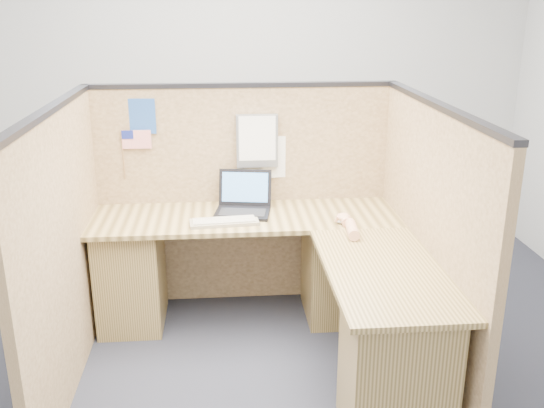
{
  "coord_description": "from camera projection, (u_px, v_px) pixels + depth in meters",
  "views": [
    {
      "loc": [
        -0.14,
        -2.97,
        2.03
      ],
      "look_at": [
        0.16,
        0.5,
        0.86
      ],
      "focal_mm": 40.0,
      "sensor_mm": 36.0,
      "label": 1
    }
  ],
  "objects": [
    {
      "name": "floor",
      "position": [
        252.0,
        375.0,
        3.47
      ],
      "size": [
        5.0,
        5.0,
        0.0
      ],
      "primitive_type": "plane",
      "color": "#1F212C",
      "rests_on": "ground"
    },
    {
      "name": "wall_back",
      "position": [
        236.0,
        79.0,
        5.15
      ],
      "size": [
        5.0,
        0.0,
        5.0
      ],
      "primitive_type": "plane",
      "rotation": [
        1.57,
        0.0,
        0.0
      ],
      "color": "#ACAEB1",
      "rests_on": "floor"
    },
    {
      "name": "cubicle_partitions",
      "position": [
        247.0,
        223.0,
        3.63
      ],
      "size": [
        2.06,
        1.83,
        1.53
      ],
      "color": "brown",
      "rests_on": "floor"
    },
    {
      "name": "l_desk",
      "position": [
        280.0,
        289.0,
        3.63
      ],
      "size": [
        1.95,
        1.75,
        0.73
      ],
      "color": "brown",
      "rests_on": "floor"
    },
    {
      "name": "laptop",
      "position": [
        242.0,
        202.0,
        3.94
      ],
      "size": [
        0.38,
        0.38,
        0.25
      ],
      "rotation": [
        0.0,
        0.0,
        -0.16
      ],
      "color": "black",
      "rests_on": "l_desk"
    },
    {
      "name": "keyboard",
      "position": [
        224.0,
        222.0,
        3.72
      ],
      "size": [
        0.43,
        0.18,
        0.03
      ],
      "rotation": [
        0.0,
        0.0,
        0.09
      ],
      "color": "gray",
      "rests_on": "l_desk"
    },
    {
      "name": "mouse",
      "position": [
        344.0,
        220.0,
        3.73
      ],
      "size": [
        0.1,
        0.07,
        0.04
      ],
      "primitive_type": "ellipsoid",
      "rotation": [
        0.0,
        0.0,
        -0.1
      ],
      "color": "silver",
      "rests_on": "l_desk"
    },
    {
      "name": "hand_forearm",
      "position": [
        349.0,
        225.0,
        3.6
      ],
      "size": [
        0.1,
        0.35,
        0.07
      ],
      "color": "#DEA67A",
      "rests_on": "l_desk"
    },
    {
      "name": "blue_poster",
      "position": [
        142.0,
        116.0,
        3.91
      ],
      "size": [
        0.17,
        0.02,
        0.23
      ],
      "primitive_type": "cube",
      "rotation": [
        0.0,
        0.0,
        -0.08
      ],
      "color": "#224D9F",
      "rests_on": "cubicle_partitions"
    },
    {
      "name": "american_flag",
      "position": [
        133.0,
        141.0,
        3.94
      ],
      "size": [
        0.19,
        0.01,
        0.33
      ],
      "color": "olive",
      "rests_on": "cubicle_partitions"
    },
    {
      "name": "file_holder",
      "position": [
        257.0,
        141.0,
        4.0
      ],
      "size": [
        0.27,
        0.05,
        0.35
      ],
      "color": "slate",
      "rests_on": "cubicle_partitions"
    },
    {
      "name": "paper_left",
      "position": [
        254.0,
        158.0,
        4.06
      ],
      "size": [
        0.23,
        0.01,
        0.3
      ],
      "primitive_type": "cube",
      "rotation": [
        0.0,
        0.0,
        -0.05
      ],
      "color": "white",
      "rests_on": "cubicle_partitions"
    },
    {
      "name": "paper_right",
      "position": [
        277.0,
        157.0,
        4.07
      ],
      "size": [
        0.22,
        0.03,
        0.28
      ],
      "primitive_type": "cube",
      "rotation": [
        0.0,
        0.0,
        0.13
      ],
      "color": "white",
      "rests_on": "cubicle_partitions"
    }
  ]
}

